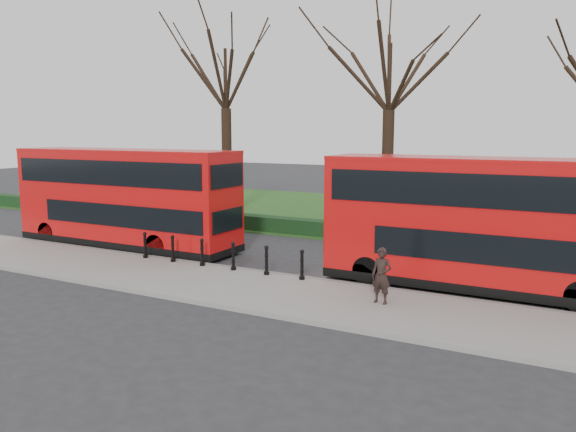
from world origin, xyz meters
The scene contains 13 objects.
ground centered at (0.00, 0.00, 0.00)m, with size 120.00×120.00×0.00m, color #28282B.
pavement centered at (0.00, -3.00, 0.07)m, with size 60.00×4.00×0.15m, color gray.
kerb centered at (0.00, -1.00, 0.07)m, with size 60.00×0.25×0.16m, color slate.
grass_verge centered at (0.00, 15.00, 0.03)m, with size 60.00×18.00×0.06m, color #204918.
hedge centered at (0.00, 6.80, 0.40)m, with size 60.00×0.90×0.80m, color black.
yellow_line_outer centered at (0.00, -0.70, 0.01)m, with size 60.00×0.10×0.01m, color yellow.
yellow_line_inner centered at (0.00, -0.50, 0.01)m, with size 60.00×0.10×0.01m, color yellow.
tree_left centered at (-8.00, 10.00, 8.61)m, with size 7.58×7.58×11.84m.
tree_mid centered at (2.00, 10.00, 8.27)m, with size 7.28×7.28×11.38m.
bollard_row centered at (-0.79, -1.35, 0.65)m, with size 7.20×0.15×1.00m.
bus_lead centered at (-7.04, 0.45, 2.21)m, with size 11.03×2.53×4.39m.
bus_rear centered at (8.60, 0.70, 2.19)m, with size 10.95×2.52×4.36m.
pedestrian centered at (6.00, -2.64, 0.99)m, with size 0.61×0.40×1.68m, color black.
Camera 1 is at (11.11, -18.15, 5.24)m, focal length 35.00 mm.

